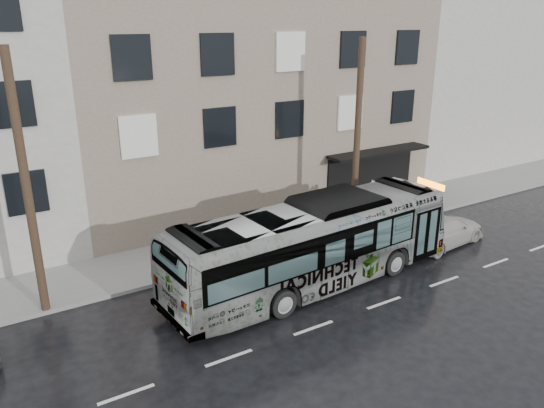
% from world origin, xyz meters
% --- Properties ---
extents(ground, '(120.00, 120.00, 0.00)m').
position_xyz_m(ground, '(0.00, 0.00, 0.00)').
color(ground, black).
rests_on(ground, ground).
extents(sidewalk, '(90.00, 3.60, 0.15)m').
position_xyz_m(sidewalk, '(0.00, 4.90, 0.07)').
color(sidewalk, gray).
rests_on(sidewalk, ground).
extents(building_taupe, '(20.00, 12.00, 11.00)m').
position_xyz_m(building_taupe, '(5.00, 12.70, 5.50)').
color(building_taupe, gray).
rests_on(building_taupe, ground).
extents(building_filler, '(18.00, 12.00, 12.00)m').
position_xyz_m(building_filler, '(24.00, 12.70, 6.00)').
color(building_filler, '#B8B6AD').
rests_on(building_filler, ground).
extents(utility_pole_front, '(0.30, 0.30, 9.00)m').
position_xyz_m(utility_pole_front, '(6.50, 3.30, 4.65)').
color(utility_pole_front, '#412F20').
rests_on(utility_pole_front, sidewalk).
extents(utility_pole_rear, '(0.30, 0.30, 9.00)m').
position_xyz_m(utility_pole_rear, '(-7.50, 3.30, 4.65)').
color(utility_pole_rear, '#412F20').
rests_on(utility_pole_rear, sidewalk).
extents(sign_post, '(0.06, 0.06, 2.40)m').
position_xyz_m(sign_post, '(7.60, 3.30, 1.35)').
color(sign_post, slate).
rests_on(sign_post, sidewalk).
extents(bus, '(12.37, 3.62, 3.40)m').
position_xyz_m(bus, '(1.78, 0.06, 1.70)').
color(bus, '#B2B2B2').
rests_on(bus, ground).
extents(white_sedan, '(5.01, 2.48, 1.40)m').
position_xyz_m(white_sedan, '(9.12, 0.16, 0.70)').
color(white_sedan, '#B2B1A9').
rests_on(white_sedan, ground).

